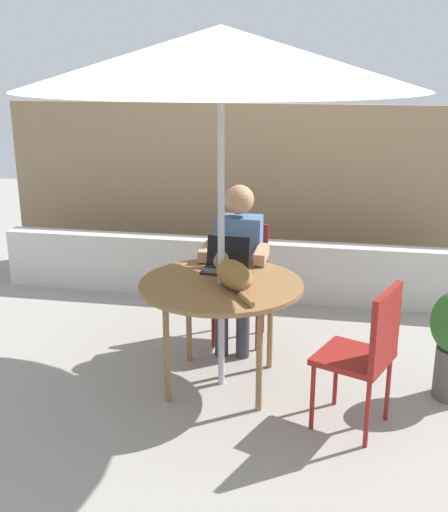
% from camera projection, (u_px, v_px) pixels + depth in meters
% --- Properties ---
extents(ground_plane, '(14.00, 14.00, 0.00)m').
position_uv_depth(ground_plane, '(221.00, 383.00, 4.32)').
color(ground_plane, gray).
extents(fence_back, '(5.36, 0.08, 1.72)m').
position_uv_depth(fence_back, '(266.00, 191.00, 6.32)').
color(fence_back, '#937756').
rests_on(fence_back, ground).
extents(planter_wall_low, '(4.82, 0.20, 0.55)m').
position_uv_depth(planter_wall_low, '(255.00, 270.00, 5.80)').
color(planter_wall_low, beige).
rests_on(planter_wall_low, ground).
extents(patio_table, '(1.08, 1.08, 0.73)m').
position_uv_depth(patio_table, '(221.00, 291.00, 4.12)').
color(patio_table, olive).
rests_on(patio_table, ground).
extents(patio_umbrella, '(2.44, 2.44, 2.32)m').
position_uv_depth(patio_umbrella, '(221.00, 58.00, 3.69)').
color(patio_umbrella, '#B7B7BC').
rests_on(patio_umbrella, ground).
extents(chair_occupied, '(0.40, 0.40, 0.90)m').
position_uv_depth(chair_occupied, '(241.00, 272.00, 4.93)').
color(chair_occupied, maroon).
rests_on(chair_occupied, ground).
extents(chair_empty, '(0.52, 0.52, 0.90)m').
position_uv_depth(chair_empty, '(368.00, 347.00, 3.63)').
color(chair_empty, maroon).
rests_on(chair_empty, ground).
extents(person_seated, '(0.48, 0.48, 1.24)m').
position_uv_depth(person_seated, '(238.00, 257.00, 4.73)').
color(person_seated, '#4C72A5').
rests_on(person_seated, ground).
extents(laptop, '(0.31, 0.27, 0.21)m').
position_uv_depth(laptop, '(227.00, 260.00, 4.35)').
color(laptop, black).
rests_on(laptop, patio_table).
extents(cat, '(0.37, 0.59, 0.17)m').
position_uv_depth(cat, '(232.00, 274.00, 4.01)').
color(cat, olive).
rests_on(cat, patio_table).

